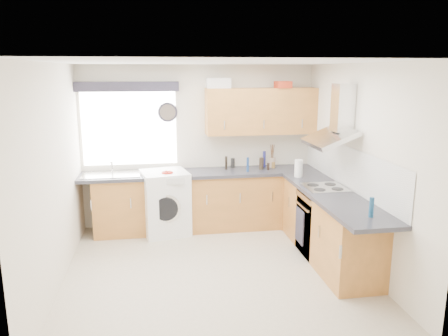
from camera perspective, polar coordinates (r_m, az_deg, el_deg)
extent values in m
plane|color=beige|center=(5.53, -1.20, -13.24)|extent=(3.60, 3.60, 0.00)
cube|color=white|center=(4.97, -1.34, 13.66)|extent=(3.60, 3.60, 0.02)
cube|color=silver|center=(6.86, -3.32, 2.86)|extent=(3.60, 0.02, 2.50)
cube|color=silver|center=(3.40, 2.90, -7.32)|extent=(3.60, 0.02, 2.50)
cube|color=silver|center=(5.19, -21.39, -1.19)|extent=(0.02, 3.60, 2.50)
cube|color=silver|center=(5.63, 17.19, 0.17)|extent=(0.02, 3.60, 2.50)
cube|color=white|center=(6.78, -12.24, 5.05)|extent=(1.40, 0.02, 1.10)
cube|color=#25232F|center=(6.64, -12.53, 10.34)|extent=(1.50, 0.18, 0.14)
cube|color=white|center=(5.91, 15.79, 0.12)|extent=(0.01, 3.00, 0.54)
cube|color=#A3682E|center=(6.76, -3.83, -4.44)|extent=(3.00, 0.58, 0.86)
cube|color=#A3682E|center=(7.07, 9.24, -3.82)|extent=(0.60, 0.60, 0.86)
cube|color=#A3682E|center=(5.87, 13.46, -7.45)|extent=(0.58, 2.10, 0.86)
cube|color=#2A2A32|center=(6.64, -3.02, -0.68)|extent=(3.60, 0.62, 0.05)
cube|color=#2A2A32|center=(5.60, 14.18, -3.59)|extent=(0.62, 2.42, 0.05)
cube|color=black|center=(6.00, 12.82, -7.03)|extent=(0.56, 0.58, 0.85)
cube|color=silver|center=(5.85, 13.06, -2.49)|extent=(0.52, 0.52, 0.01)
cube|color=#A3682E|center=(6.78, 4.86, 7.41)|extent=(1.70, 0.35, 0.70)
cube|color=white|center=(6.62, -7.68, -4.49)|extent=(0.76, 0.74, 0.95)
cylinder|color=#25232F|center=(6.74, -7.37, 7.23)|extent=(0.30, 0.04, 0.30)
cube|color=white|center=(6.72, -0.76, 11.03)|extent=(0.36, 0.26, 0.15)
cube|color=#B63117|center=(6.73, 7.71, 10.73)|extent=(0.25, 0.21, 0.10)
cylinder|color=tan|center=(6.97, 6.29, 0.73)|extent=(0.12, 0.12, 0.15)
cylinder|color=white|center=(6.36, 9.71, -0.05)|extent=(0.13, 0.13, 0.25)
cylinder|color=black|center=(6.75, 0.28, 0.66)|extent=(0.04, 0.04, 0.21)
cylinder|color=black|center=(6.88, 1.16, 0.66)|extent=(0.06, 0.06, 0.15)
cylinder|color=#2D2219|center=(6.79, 4.90, 0.60)|extent=(0.07, 0.07, 0.18)
cylinder|color=navy|center=(6.95, 5.27, 1.17)|extent=(0.05, 0.05, 0.25)
cylinder|color=olive|center=(6.89, 6.45, 0.38)|extent=(0.05, 0.05, 0.09)
cylinder|color=black|center=(6.76, 5.79, 0.19)|extent=(0.04, 0.04, 0.11)
cylinder|color=navy|center=(6.61, 3.12, 0.45)|extent=(0.04, 0.04, 0.22)
cylinder|color=navy|center=(4.82, 18.70, -4.88)|extent=(0.05, 0.05, 0.21)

